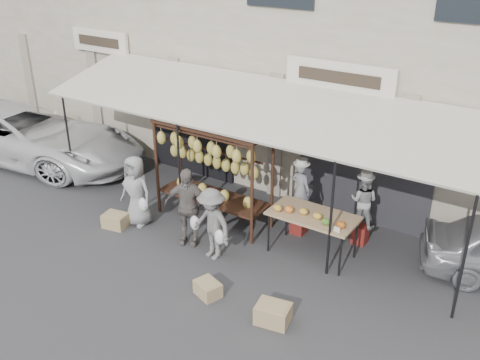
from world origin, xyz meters
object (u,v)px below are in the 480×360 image
object	(u,v)px
customer_mid	(187,207)
produce_table	(312,217)
vendor_right	(364,201)
crate_far	(116,220)
vendor_left	(300,190)
van	(15,120)
crate_near_b	(273,314)
banana_rack	(211,155)
crate_near_a	(208,289)
customer_left	(136,191)
customer_right	(212,224)

from	to	relation	value
customer_mid	produce_table	bearing A→B (deg)	2.70
vendor_right	crate_far	bearing A→B (deg)	21.43
vendor_left	van	distance (m)	8.59
vendor_left	customer_mid	bearing A→B (deg)	54.98
produce_table	crate_near_b	size ratio (longest dim) A/B	3.08
banana_rack	crate_near_a	distance (m)	3.07
customer_left	crate_far	bearing A→B (deg)	-130.25
vendor_right	crate_near_b	xyz separation A→B (m)	(-0.24, -3.13, -0.81)
customer_left	customer_right	size ratio (longest dim) A/B	1.07
customer_left	crate_near_a	world-z (taller)	customer_left
banana_rack	van	world-z (taller)	banana_rack
customer_mid	customer_right	distance (m)	0.76
customer_left	customer_right	bearing A→B (deg)	-6.15
crate_near_a	crate_near_b	xyz separation A→B (m)	(1.32, 0.02, 0.03)
crate_near_a	crate_far	distance (m)	3.23
produce_table	crate_near_b	world-z (taller)	produce_table
banana_rack	customer_left	distance (m)	1.80
banana_rack	crate_near_b	bearing A→B (deg)	-37.78
crate_near_a	crate_near_b	world-z (taller)	crate_near_b
vendor_left	crate_near_a	distance (m)	2.96
crate_far	customer_right	bearing A→B (deg)	4.90
crate_far	crate_near_b	bearing A→B (deg)	-10.36
customer_mid	crate_near_a	distance (m)	1.97
customer_right	crate_near_a	size ratio (longest dim) A/B	3.27
customer_right	crate_far	bearing A→B (deg)	-162.58
vendor_right	crate_near_a	xyz separation A→B (m)	(-1.56, -3.15, -0.84)
produce_table	vendor_left	world-z (taller)	vendor_left
customer_left	produce_table	bearing A→B (deg)	12.86
customer_left	crate_near_a	bearing A→B (deg)	-24.89
vendor_right	crate_near_a	distance (m)	3.61
produce_table	crate_far	size ratio (longest dim) A/B	3.35
banana_rack	customer_right	distance (m)	1.69
customer_mid	crate_near_a	xyz separation A→B (m)	(1.39, -1.21, -0.70)
customer_mid	crate_near_b	distance (m)	3.04
customer_left	customer_mid	xyz separation A→B (m)	(1.41, -0.01, 0.04)
produce_table	crate_near_a	distance (m)	2.46
crate_near_a	van	xyz separation A→B (m)	(-8.26, 2.20, 0.95)
produce_table	vendor_left	size ratio (longest dim) A/B	1.40
produce_table	crate_far	bearing A→B (deg)	-161.72
crate_near_b	crate_far	xyz separation A→B (m)	(-4.44, 0.81, -0.01)
vendor_left	customer_right	distance (m)	2.04
customer_right	crate_far	size ratio (longest dim) A/B	2.92
vendor_right	van	xyz separation A→B (m)	(-9.82, -0.95, 0.12)
produce_table	customer_left	size ratio (longest dim) A/B	1.07
produce_table	customer_right	xyz separation A→B (m)	(-1.58, -1.12, -0.13)
vendor_left	van	world-z (taller)	van
van	vendor_left	bearing A→B (deg)	-94.15
vendor_left	customer_left	size ratio (longest dim) A/B	0.77
banana_rack	produce_table	xyz separation A→B (m)	(2.45, -0.07, -0.70)
customer_left	crate_near_b	xyz separation A→B (m)	(4.13, -1.20, -0.63)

